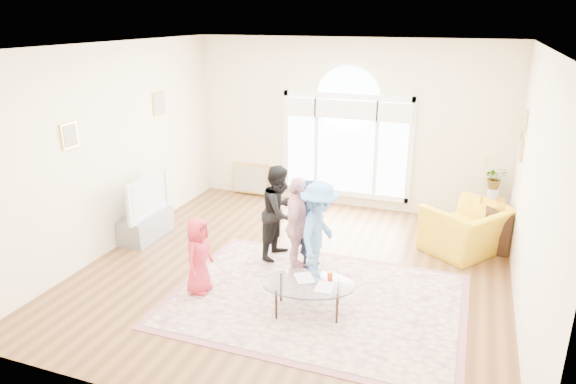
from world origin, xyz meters
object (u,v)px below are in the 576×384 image
(television, at_px, (144,195))
(coffee_table, at_px, (308,285))
(area_rug, at_px, (316,300))
(tv_console, at_px, (146,226))
(armchair, at_px, (467,229))

(television, height_order, coffee_table, television)
(area_rug, relative_size, television, 3.05)
(tv_console, relative_size, armchair, 0.85)
(television, distance_m, coffee_table, 3.54)
(coffee_table, height_order, armchair, armchair)
(tv_console, bearing_deg, television, -0.00)
(area_rug, bearing_deg, tv_console, 163.64)
(tv_console, distance_m, coffee_table, 3.53)
(area_rug, distance_m, tv_console, 3.45)
(television, relative_size, armchair, 1.00)
(area_rug, relative_size, tv_console, 3.60)
(area_rug, bearing_deg, coffee_table, -93.08)
(coffee_table, distance_m, armchair, 3.11)
(area_rug, distance_m, armchair, 2.87)
(area_rug, height_order, television, television)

